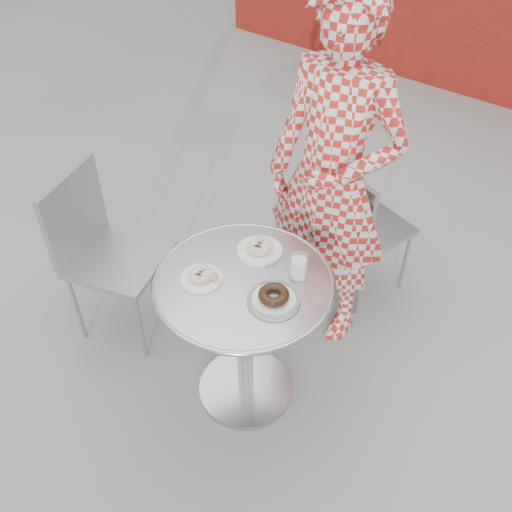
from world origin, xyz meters
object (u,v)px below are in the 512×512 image
Objects in this scene: bistro_table at (244,311)px; seated_person at (333,180)px; milk_cup at (299,267)px; chair_far at (361,251)px; plate_far at (260,248)px; chair_left at (123,285)px; plate_checker at (274,298)px; plate_near at (202,276)px.

bistro_table is 0.42× the size of seated_person.
chair_far is at bearing 97.53° from milk_cup.
chair_far is at bearing 82.38° from plate_far.
chair_left is 0.51× the size of seated_person.
bistro_table is 6.89× the size of milk_cup.
plate_near is at bearing -164.82° from plate_checker.
chair_far reaches higher than plate_checker.
chair_left is 0.90m from plate_far.
chair_far is 4.93× the size of plate_near.
chair_left reaches higher than plate_checker.
milk_cup is at bearing 90.89° from plate_checker.
milk_cup is (0.21, -0.02, 0.03)m from plate_far.
seated_person reaches higher than chair_left.
plate_far reaches higher than bistro_table.
milk_cup is at bearing -73.06° from seated_person.
milk_cup is at bearing 44.00° from bistro_table.
seated_person is at bearing 103.39° from plate_checker.
chair_far is at bearing -56.63° from chair_left.
plate_checker is 0.17m from milk_cup.
plate_near is at bearing -112.50° from chair_left.
seated_person reaches higher than chair_far.
chair_left is (-0.83, -1.00, 0.02)m from chair_far.
plate_far is (0.72, 0.21, 0.49)m from chair_left.
chair_far is 3.98× the size of plate_checker.
plate_near is 1.54× the size of milk_cup.
chair_far reaches higher than plate_near.
chair_far reaches higher than bistro_table.
seated_person is at bearing 89.46° from bistro_table.
milk_cup is at bearing 114.80° from chair_far.
seated_person reaches higher than plate_near.
plate_far is 0.92× the size of plate_checker.
milk_cup is (0.16, 0.15, 0.23)m from bistro_table.
seated_person is at bearing 82.46° from plate_far.
chair_left reaches higher than plate_far.
chair_far is at bearing 80.04° from plate_near.
seated_person is 0.48m from plate_far.
plate_far is at bearing 73.50° from plate_near.
seated_person reaches higher than plate_checker.
chair_far is 0.72m from seated_person.
plate_checker is at bearing -77.20° from seated_person.
plate_near is at bearing -106.50° from plate_far.
plate_near is (-0.14, -0.73, -0.12)m from seated_person.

